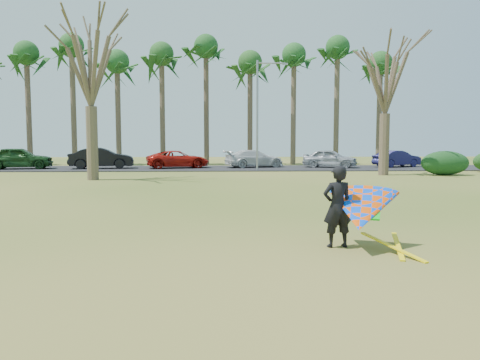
{
  "coord_description": "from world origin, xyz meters",
  "views": [
    {
      "loc": [
        -0.53,
        -12.15,
        2.34
      ],
      "look_at": [
        0.0,
        2.0,
        1.1
      ],
      "focal_mm": 35.0,
      "sensor_mm": 36.0,
      "label": 1
    }
  ],
  "objects_px": {
    "car_2": "(178,159)",
    "car_4": "(330,158)",
    "car_0": "(19,158)",
    "car_1": "(102,158)",
    "bare_tree_left": "(90,58)",
    "streetlight": "(259,110)",
    "car_3": "(254,159)",
    "kite_flyer": "(358,210)",
    "car_5": "(397,159)",
    "bare_tree_right": "(386,73)"
  },
  "relations": [
    {
      "from": "streetlight",
      "to": "bare_tree_left",
      "type": "bearing_deg",
      "value": -145.43
    },
    {
      "from": "bare_tree_right",
      "to": "car_2",
      "type": "xyz_separation_m",
      "value": [
        -14.07,
        7.15,
        -5.82
      ]
    },
    {
      "from": "car_3",
      "to": "car_4",
      "type": "distance_m",
      "value": 6.13
    },
    {
      "from": "car_5",
      "to": "kite_flyer",
      "type": "bearing_deg",
      "value": 135.55
    },
    {
      "from": "bare_tree_left",
      "to": "car_4",
      "type": "bearing_deg",
      "value": 32.66
    },
    {
      "from": "streetlight",
      "to": "car_0",
      "type": "distance_m",
      "value": 18.86
    },
    {
      "from": "streetlight",
      "to": "car_0",
      "type": "height_order",
      "value": "streetlight"
    },
    {
      "from": "streetlight",
      "to": "car_5",
      "type": "bearing_deg",
      "value": 18.23
    },
    {
      "from": "bare_tree_left",
      "to": "car_0",
      "type": "relative_size",
      "value": 1.96
    },
    {
      "from": "car_5",
      "to": "car_1",
      "type": "bearing_deg",
      "value": 70.45
    },
    {
      "from": "car_0",
      "to": "car_4",
      "type": "height_order",
      "value": "car_0"
    },
    {
      "from": "bare_tree_right",
      "to": "kite_flyer",
      "type": "height_order",
      "value": "bare_tree_right"
    },
    {
      "from": "car_0",
      "to": "car_1",
      "type": "relative_size",
      "value": 1.01
    },
    {
      "from": "streetlight",
      "to": "car_2",
      "type": "xyz_separation_m",
      "value": [
        -6.23,
        3.15,
        -3.72
      ]
    },
    {
      "from": "kite_flyer",
      "to": "car_2",
      "type": "bearing_deg",
      "value": 103.09
    },
    {
      "from": "car_3",
      "to": "kite_flyer",
      "type": "distance_m",
      "value": 28.32
    },
    {
      "from": "car_1",
      "to": "car_3",
      "type": "relative_size",
      "value": 1.01
    },
    {
      "from": "bare_tree_right",
      "to": "car_4",
      "type": "height_order",
      "value": "bare_tree_right"
    },
    {
      "from": "bare_tree_right",
      "to": "car_3",
      "type": "height_order",
      "value": "bare_tree_right"
    },
    {
      "from": "car_5",
      "to": "car_4",
      "type": "bearing_deg",
      "value": 72.59
    },
    {
      "from": "car_3",
      "to": "car_2",
      "type": "bearing_deg",
      "value": 78.46
    },
    {
      "from": "bare_tree_left",
      "to": "kite_flyer",
      "type": "distance_m",
      "value": 21.18
    },
    {
      "from": "car_5",
      "to": "streetlight",
      "type": "bearing_deg",
      "value": 85.89
    },
    {
      "from": "streetlight",
      "to": "car_2",
      "type": "relative_size",
      "value": 1.62
    },
    {
      "from": "car_4",
      "to": "bare_tree_right",
      "type": "bearing_deg",
      "value": -144.32
    },
    {
      "from": "car_5",
      "to": "kite_flyer",
      "type": "height_order",
      "value": "kite_flyer"
    },
    {
      "from": "car_1",
      "to": "kite_flyer",
      "type": "height_order",
      "value": "kite_flyer"
    },
    {
      "from": "car_5",
      "to": "car_2",
      "type": "bearing_deg",
      "value": 69.91
    },
    {
      "from": "car_4",
      "to": "kite_flyer",
      "type": "relative_size",
      "value": 1.81
    },
    {
      "from": "kite_flyer",
      "to": "car_4",
      "type": "bearing_deg",
      "value": 78.19
    },
    {
      "from": "car_2",
      "to": "kite_flyer",
      "type": "relative_size",
      "value": 2.06
    },
    {
      "from": "bare_tree_right",
      "to": "kite_flyer",
      "type": "xyz_separation_m",
      "value": [
        -7.66,
        -20.45,
        -5.71
      ]
    },
    {
      "from": "car_2",
      "to": "car_4",
      "type": "relative_size",
      "value": 1.14
    },
    {
      "from": "car_3",
      "to": "kite_flyer",
      "type": "xyz_separation_m",
      "value": [
        0.29,
        -28.32,
        0.09
      ]
    },
    {
      "from": "streetlight",
      "to": "car_1",
      "type": "relative_size",
      "value": 1.63
    },
    {
      "from": "bare_tree_left",
      "to": "bare_tree_right",
      "type": "height_order",
      "value": "bare_tree_left"
    },
    {
      "from": "bare_tree_right",
      "to": "streetlight",
      "type": "bearing_deg",
      "value": 152.97
    },
    {
      "from": "car_1",
      "to": "car_3",
      "type": "distance_m",
      "value": 12.08
    },
    {
      "from": "car_1",
      "to": "car_2",
      "type": "bearing_deg",
      "value": -94.69
    },
    {
      "from": "streetlight",
      "to": "car_3",
      "type": "bearing_deg",
      "value": 91.61
    },
    {
      "from": "bare_tree_left",
      "to": "car_1",
      "type": "height_order",
      "value": "bare_tree_left"
    },
    {
      "from": "streetlight",
      "to": "car_5",
      "type": "relative_size",
      "value": 1.95
    },
    {
      "from": "car_0",
      "to": "car_4",
      "type": "relative_size",
      "value": 1.14
    },
    {
      "from": "car_1",
      "to": "bare_tree_left",
      "type": "bearing_deg",
      "value": -177.6
    },
    {
      "from": "kite_flyer",
      "to": "car_0",
      "type": "bearing_deg",
      "value": 124.63
    },
    {
      "from": "car_0",
      "to": "car_2",
      "type": "height_order",
      "value": "car_0"
    },
    {
      "from": "bare_tree_left",
      "to": "car_1",
      "type": "xyz_separation_m",
      "value": [
        -1.97,
        9.69,
        -6.05
      ]
    },
    {
      "from": "car_3",
      "to": "kite_flyer",
      "type": "bearing_deg",
      "value": 162.38
    },
    {
      "from": "car_4",
      "to": "car_2",
      "type": "bearing_deg",
      "value": 112.63
    },
    {
      "from": "bare_tree_right",
      "to": "car_0",
      "type": "relative_size",
      "value": 1.87
    }
  ]
}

